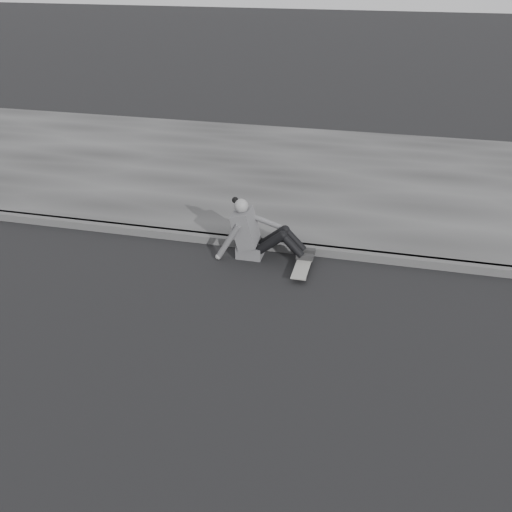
% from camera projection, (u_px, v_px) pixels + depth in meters
% --- Properties ---
extents(ground, '(80.00, 80.00, 0.00)m').
position_uv_depth(ground, '(389.00, 382.00, 5.81)').
color(ground, black).
rests_on(ground, ground).
extents(curb, '(24.00, 0.16, 0.12)m').
position_uv_depth(curb, '(396.00, 259.00, 7.98)').
color(curb, '#484848').
rests_on(curb, ground).
extents(sidewalk, '(24.00, 6.00, 0.12)m').
position_uv_depth(sidewalk, '(400.00, 183.00, 10.57)').
color(sidewalk, '#3A3A3A').
rests_on(sidewalk, ground).
extents(skateboard, '(0.20, 0.78, 0.09)m').
position_uv_depth(skateboard, '(303.00, 266.00, 7.79)').
color(skateboard, '#999994').
rests_on(skateboard, ground).
extents(seated_woman, '(1.38, 0.46, 0.88)m').
position_uv_depth(seated_woman, '(255.00, 233.00, 8.02)').
color(seated_woman, '#505052').
rests_on(seated_woman, ground).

